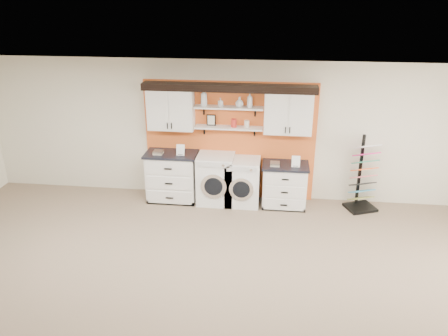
# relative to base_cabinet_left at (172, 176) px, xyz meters

# --- Properties ---
(floor) EXTENTS (10.00, 10.00, 0.00)m
(floor) POSITION_rel_base_cabinet_left_xyz_m (1.13, -3.64, -0.50)
(floor) COLOR #8A735D
(floor) RESTS_ON ground
(ceiling) EXTENTS (10.00, 10.00, 0.00)m
(ceiling) POSITION_rel_base_cabinet_left_xyz_m (1.13, -3.64, 2.30)
(ceiling) COLOR white
(ceiling) RESTS_ON wall_back
(wall_back) EXTENTS (10.00, 0.00, 10.00)m
(wall_back) POSITION_rel_base_cabinet_left_xyz_m (1.13, 0.36, 0.90)
(wall_back) COLOR beige
(wall_back) RESTS_ON floor
(accent_panel) EXTENTS (3.40, 0.07, 2.40)m
(accent_panel) POSITION_rel_base_cabinet_left_xyz_m (1.13, 0.32, 0.70)
(accent_panel) COLOR orange
(accent_panel) RESTS_ON wall_back
(upper_cabinet_left) EXTENTS (0.90, 0.35, 0.84)m
(upper_cabinet_left) POSITION_rel_base_cabinet_left_xyz_m (-0.00, 0.15, 1.38)
(upper_cabinet_left) COLOR silver
(upper_cabinet_left) RESTS_ON wall_back
(upper_cabinet_right) EXTENTS (0.90, 0.35, 0.84)m
(upper_cabinet_right) POSITION_rel_base_cabinet_left_xyz_m (2.26, 0.15, 1.38)
(upper_cabinet_right) COLOR silver
(upper_cabinet_right) RESTS_ON wall_back
(shelf_lower) EXTENTS (1.32, 0.28, 0.03)m
(shelf_lower) POSITION_rel_base_cabinet_left_xyz_m (1.13, 0.16, 1.03)
(shelf_lower) COLOR silver
(shelf_lower) RESTS_ON wall_back
(shelf_upper) EXTENTS (1.32, 0.28, 0.03)m
(shelf_upper) POSITION_rel_base_cabinet_left_xyz_m (1.13, 0.16, 1.43)
(shelf_upper) COLOR silver
(shelf_upper) RESTS_ON wall_back
(crown_molding) EXTENTS (3.30, 0.41, 0.13)m
(crown_molding) POSITION_rel_base_cabinet_left_xyz_m (1.13, 0.17, 1.82)
(crown_molding) COLOR black
(crown_molding) RESTS_ON wall_back
(picture_frame) EXTENTS (0.18, 0.02, 0.22)m
(picture_frame) POSITION_rel_base_cabinet_left_xyz_m (0.78, 0.21, 1.15)
(picture_frame) COLOR black
(picture_frame) RESTS_ON shelf_lower
(canister_red) EXTENTS (0.11, 0.11, 0.16)m
(canister_red) POSITION_rel_base_cabinet_left_xyz_m (1.23, 0.16, 1.12)
(canister_red) COLOR red
(canister_red) RESTS_ON shelf_lower
(canister_cream) EXTENTS (0.10, 0.10, 0.14)m
(canister_cream) POSITION_rel_base_cabinet_left_xyz_m (1.48, 0.16, 1.11)
(canister_cream) COLOR silver
(canister_cream) RESTS_ON shelf_lower
(base_cabinet_left) EXTENTS (1.04, 0.66, 1.01)m
(base_cabinet_left) POSITION_rel_base_cabinet_left_xyz_m (0.00, 0.00, 0.00)
(base_cabinet_left) COLOR silver
(base_cabinet_left) RESTS_ON floor
(base_cabinet_right) EXTENTS (0.90, 0.66, 0.88)m
(base_cabinet_right) POSITION_rel_base_cabinet_left_xyz_m (2.26, 0.00, -0.06)
(base_cabinet_right) COLOR silver
(base_cabinet_right) RESTS_ON floor
(washer) EXTENTS (0.72, 0.71, 1.00)m
(washer) POSITION_rel_base_cabinet_left_xyz_m (0.89, -0.00, -0.00)
(washer) COLOR white
(washer) RESTS_ON floor
(dryer) EXTENTS (0.67, 0.71, 0.94)m
(dryer) POSITION_rel_base_cabinet_left_xyz_m (1.43, -0.00, -0.04)
(dryer) COLOR white
(dryer) RESTS_ON floor
(sample_rack) EXTENTS (0.67, 0.62, 1.49)m
(sample_rack) POSITION_rel_base_cabinet_left_xyz_m (3.76, 0.03, -0.02)
(sample_rack) COLOR black
(sample_rack) RESTS_ON floor
(soap_bottle_a) EXTENTS (0.17, 0.16, 0.33)m
(soap_bottle_a) POSITION_rel_base_cabinet_left_xyz_m (0.65, 0.16, 1.61)
(soap_bottle_a) COLOR silver
(soap_bottle_a) RESTS_ON shelf_upper
(soap_bottle_b) EXTENTS (0.10, 0.10, 0.16)m
(soap_bottle_b) POSITION_rel_base_cabinet_left_xyz_m (0.97, 0.16, 1.52)
(soap_bottle_b) COLOR silver
(soap_bottle_b) RESTS_ON shelf_upper
(soap_bottle_c) EXTENTS (0.20, 0.20, 0.19)m
(soap_bottle_c) POSITION_rel_base_cabinet_left_xyz_m (1.33, 0.16, 1.54)
(soap_bottle_c) COLOR silver
(soap_bottle_c) RESTS_ON shelf_upper
(soap_bottle_d) EXTENTS (0.15, 0.15, 0.28)m
(soap_bottle_d) POSITION_rel_base_cabinet_left_xyz_m (1.53, 0.16, 1.58)
(soap_bottle_d) COLOR silver
(soap_bottle_d) RESTS_ON shelf_upper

